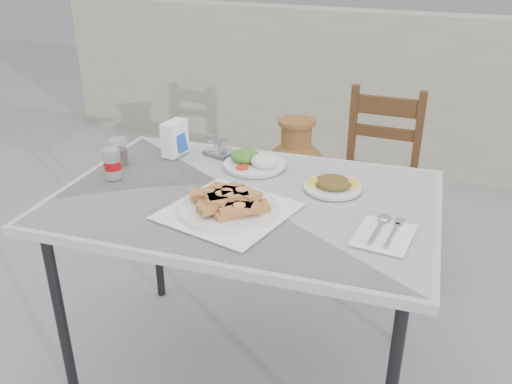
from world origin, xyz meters
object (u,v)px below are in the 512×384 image
at_px(cafe_table, 246,209).
at_px(napkin_holder, 175,138).
at_px(chair, 376,176).
at_px(condiment_caddy, 219,148).
at_px(salad_rice_plate, 254,161).
at_px(salad_chopped_plate, 333,184).
at_px(soda_can, 112,164).
at_px(terracotta_urn, 295,183).
at_px(cola_glass, 119,153).
at_px(pide_plate, 228,202).

relative_size(cafe_table, napkin_holder, 9.95).
bearing_deg(chair, condiment_caddy, -124.75).
height_order(salad_rice_plate, napkin_holder, napkin_holder).
bearing_deg(salad_chopped_plate, soda_can, -162.85).
relative_size(chair, terracotta_urn, 1.29).
xyz_separation_m(cafe_table, cola_glass, (-0.61, 0.06, 0.11)).
height_order(cafe_table, terracotta_urn, cafe_table).
distance_m(pide_plate, napkin_holder, 0.60).
height_order(pide_plate, condiment_caddy, condiment_caddy).
bearing_deg(soda_can, condiment_caddy, 56.65).
bearing_deg(terracotta_urn, cafe_table, -78.90).
xyz_separation_m(salad_chopped_plate, cola_glass, (-0.89, -0.12, 0.03)).
xyz_separation_m(soda_can, terracotta_urn, (0.30, 1.28, -0.56)).
relative_size(salad_rice_plate, cola_glass, 2.42).
bearing_deg(chair, salad_rice_plate, -112.81).
height_order(cola_glass, condiment_caddy, cola_glass).
bearing_deg(condiment_caddy, soda_can, -123.35).
bearing_deg(soda_can, salad_chopped_plate, 17.15).
xyz_separation_m(cola_glass, condiment_caddy, (0.33, 0.26, -0.02)).
relative_size(pide_plate, cola_glass, 4.25).
xyz_separation_m(cafe_table, pide_plate, (0.00, -0.14, 0.10)).
bearing_deg(salad_chopped_plate, napkin_holder, 174.86).
bearing_deg(terracotta_urn, soda_can, -103.23).
xyz_separation_m(salad_chopped_plate, chair, (-0.02, 0.98, -0.36)).
distance_m(pide_plate, cola_glass, 0.65).
relative_size(condiment_caddy, chair, 0.15).
distance_m(cola_glass, chair, 1.45).
distance_m(chair, terracotta_urn, 0.52).
relative_size(soda_can, napkin_holder, 0.80).
distance_m(salad_chopped_plate, chair, 1.04).
bearing_deg(chair, cola_glass, -130.36).
xyz_separation_m(cafe_table, terracotta_urn, (-0.24, 1.21, -0.44)).
height_order(pide_plate, cola_glass, cola_glass).
relative_size(salad_chopped_plate, condiment_caddy, 1.56).
distance_m(napkin_holder, chair, 1.23).
relative_size(cafe_table, cola_glass, 13.73).
relative_size(soda_can, terracotta_urn, 0.16).
relative_size(salad_rice_plate, terracotta_urn, 0.35).
xyz_separation_m(pide_plate, napkin_holder, (-0.45, 0.39, 0.04)).
distance_m(salad_chopped_plate, soda_can, 0.86).
distance_m(cafe_table, cola_glass, 0.62).
bearing_deg(chair, salad_chopped_plate, -90.80).
bearing_deg(condiment_caddy, terracotta_urn, 87.43).
distance_m(pide_plate, soda_can, 0.55).
xyz_separation_m(pide_plate, salad_chopped_plate, (0.28, 0.33, -0.02)).
height_order(soda_can, cola_glass, soda_can).
height_order(cafe_table, salad_rice_plate, salad_rice_plate).
relative_size(cafe_table, salad_rice_plate, 5.68).
bearing_deg(napkin_holder, pide_plate, -38.31).
xyz_separation_m(cafe_table, napkin_holder, (-0.45, 0.25, 0.13)).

